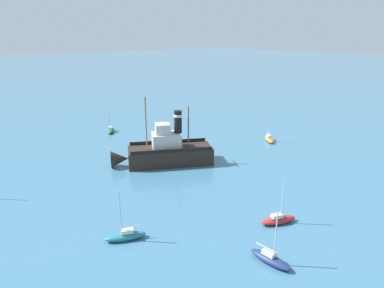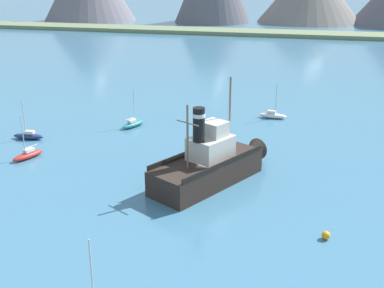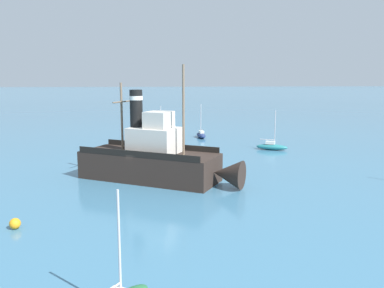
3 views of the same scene
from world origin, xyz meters
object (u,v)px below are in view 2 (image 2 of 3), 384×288
object	(u,v)px
sailboat_red	(28,155)
sailboat_white	(273,115)
sailboat_teal	(133,124)
sailboat_navy	(29,136)
old_tugboat	(211,164)
mooring_buoy	(326,235)

from	to	relation	value
sailboat_red	sailboat_white	world-z (taller)	same
sailboat_teal	sailboat_navy	world-z (taller)	same
sailboat_red	sailboat_teal	xyz separation A→B (m)	(7.18, 13.18, 0.00)
old_tugboat	sailboat_teal	distance (m)	19.55
sailboat_red	sailboat_navy	xyz separation A→B (m)	(-3.43, 5.61, 0.00)
old_tugboat	mooring_buoy	size ratio (longest dim) A/B	21.63
sailboat_red	old_tugboat	bearing A→B (deg)	-2.65
sailboat_teal	old_tugboat	bearing A→B (deg)	-46.45
sailboat_white	sailboat_navy	bearing A→B (deg)	-150.20
old_tugboat	sailboat_red	size ratio (longest dim) A/B	2.91
mooring_buoy	sailboat_navy	bearing A→B (deg)	156.89
old_tugboat	sailboat_red	xyz separation A→B (m)	(-20.61, 0.95, -1.40)
sailboat_red	sailboat_navy	world-z (taller)	same
old_tugboat	mooring_buoy	distance (m)	13.68
sailboat_white	mooring_buoy	size ratio (longest dim) A/B	7.42
sailboat_navy	mooring_buoy	distance (m)	37.86
sailboat_red	sailboat_white	xyz separation A→B (m)	(24.52, 21.62, 0.00)
old_tugboat	mooring_buoy	world-z (taller)	old_tugboat
sailboat_navy	mooring_buoy	xyz separation A→B (m)	(34.82, -14.86, -0.10)
sailboat_teal	sailboat_navy	size ratio (longest dim) A/B	1.00
old_tugboat	sailboat_navy	bearing A→B (deg)	164.73
old_tugboat	sailboat_teal	world-z (taller)	old_tugboat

